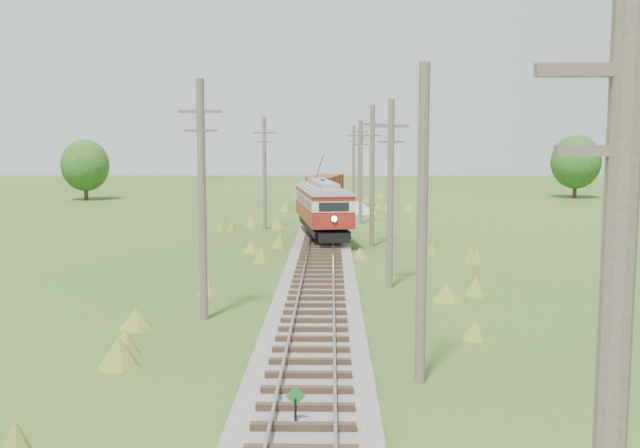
{
  "coord_description": "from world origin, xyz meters",
  "views": [
    {
      "loc": [
        0.63,
        -14.34,
        6.67
      ],
      "look_at": [
        0.0,
        23.83,
        2.29
      ],
      "focal_mm": 40.0,
      "sensor_mm": 36.0,
      "label": 1
    }
  ],
  "objects_px": {
    "gravel_pile": "(361,207)",
    "gondola": "(326,187)",
    "switch_marker": "(296,405)",
    "streetcar": "(322,204)"
  },
  "relations": [
    {
      "from": "streetcar",
      "to": "gondola",
      "type": "xyz_separation_m",
      "value": [
        -0.0,
        25.82,
        -0.49
      ]
    },
    {
      "from": "switch_marker",
      "to": "gondola",
      "type": "height_order",
      "value": "gondola"
    },
    {
      "from": "gravel_pile",
      "to": "gondola",
      "type": "bearing_deg",
      "value": 115.91
    },
    {
      "from": "gravel_pile",
      "to": "streetcar",
      "type": "bearing_deg",
      "value": -100.18
    },
    {
      "from": "gravel_pile",
      "to": "switch_marker",
      "type": "bearing_deg",
      "value": -93.98
    },
    {
      "from": "switch_marker",
      "to": "streetcar",
      "type": "xyz_separation_m",
      "value": [
        0.2,
        32.66,
        1.87
      ]
    },
    {
      "from": "switch_marker",
      "to": "gondola",
      "type": "distance_m",
      "value": 58.5
    },
    {
      "from": "switch_marker",
      "to": "streetcar",
      "type": "relative_size",
      "value": 0.09
    },
    {
      "from": "gondola",
      "to": "streetcar",
      "type": "bearing_deg",
      "value": -80.13
    },
    {
      "from": "streetcar",
      "to": "gondola",
      "type": "height_order",
      "value": "streetcar"
    }
  ]
}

